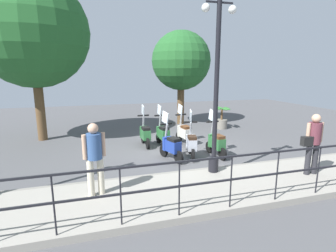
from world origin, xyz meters
The scene contains 15 objects.
ground_plane centered at (0.00, 0.00, 0.00)m, with size 28.00×28.00×0.00m, color #4C4C4F.
promenade_walkway centered at (-3.15, 0.00, 0.07)m, with size 2.20×20.00×0.15m.
fence_railing centered at (-4.20, 0.00, 0.89)m, with size 0.04×16.03×1.07m.
lamp_post_near centered at (-2.40, 0.01, 2.20)m, with size 0.26×0.90×4.60m.
pedestrian_with_bag centered at (-3.29, -2.33, 1.08)m, with size 0.33×0.65×1.59m.
pedestrian_distant centered at (-2.90, 3.05, 1.08)m, with size 0.39×0.48×1.59m.
tree_large centered at (3.12, 5.03, 4.24)m, with size 4.27×4.27×6.39m.
tree_distant centered at (4.69, -1.55, 3.29)m, with size 3.03×3.03×4.82m.
potted_palm centered at (2.95, -3.07, 0.45)m, with size 1.06×0.66×1.05m.
scooter_near_0 centered at (-0.87, -0.84, 0.48)m, with size 1.23×0.44×1.54m.
scooter_near_1 centered at (-0.71, -0.03, 0.48)m, with size 1.21×0.52×1.54m.
scooter_near_2 centered at (-0.79, 0.69, 0.48)m, with size 1.20×0.55×1.54m.
scooter_far_0 centered at (0.80, -0.32, 0.48)m, with size 1.23×0.46×1.54m.
scooter_far_1 centered at (0.85, 0.51, 0.48)m, with size 1.23×0.44×1.54m.
scooter_far_2 centered at (1.01, 1.16, 0.48)m, with size 1.23×0.44×1.54m.
Camera 1 is at (-8.41, 3.08, 2.80)m, focal length 28.00 mm.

